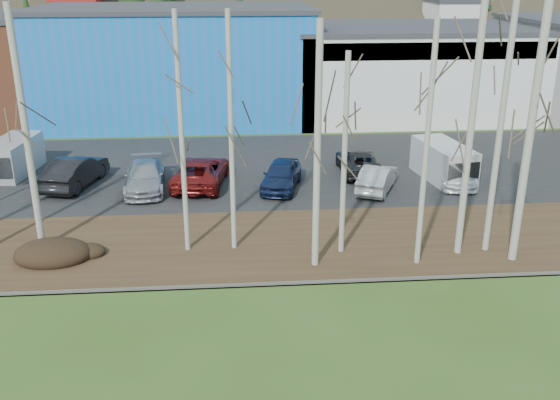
{
  "coord_description": "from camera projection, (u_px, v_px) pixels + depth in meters",
  "views": [
    {
      "loc": [
        -1.94,
        -9.5,
        11.07
      ],
      "look_at": [
        -0.13,
        13.21,
        2.5
      ],
      "focal_mm": 40.0,
      "sensor_mm": 36.0,
      "label": 1
    }
  ],
  "objects": [
    {
      "name": "building_white",
      "position": [
        408.0,
        70.0,
        48.97
      ],
      "size": [
        18.36,
        12.24,
        6.8
      ],
      "color": "silver",
      "rests_on": "ground"
    },
    {
      "name": "car_1",
      "position": [
        75.0,
        171.0,
        32.77
      ],
      "size": [
        2.8,
        5.14,
        1.61
      ],
      "primitive_type": "imported",
      "rotation": [
        0.0,
        0.0,
        2.9
      ],
      "color": "black",
      "rests_on": "parking_lot"
    },
    {
      "name": "parking_lot",
      "position": [
        266.0,
        168.0,
        36.21
      ],
      "size": [
        80.0,
        14.0,
        0.14
      ],
      "primitive_type": "cube",
      "color": "black",
      "rests_on": "ground"
    },
    {
      "name": "birch_9",
      "position": [
        502.0,
        112.0,
        23.61
      ],
      "size": [
        0.24,
        0.24,
        11.5
      ],
      "color": "#B6B3A5",
      "rests_on": "far_bank"
    },
    {
      "name": "van_white",
      "position": [
        445.0,
        163.0,
        33.62
      ],
      "size": [
        2.5,
        4.7,
        1.96
      ],
      "rotation": [
        0.0,
        0.0,
        0.15
      ],
      "color": "white",
      "rests_on": "parking_lot"
    },
    {
      "name": "building_blue",
      "position": [
        176.0,
        63.0,
        47.38
      ],
      "size": [
        20.4,
        12.24,
        8.3
      ],
      "color": "blue",
      "rests_on": "ground"
    },
    {
      "name": "far_bank",
      "position": [
        281.0,
        243.0,
        26.41
      ],
      "size": [
        80.0,
        7.0,
        0.15
      ],
      "primitive_type": "cube",
      "color": "#382616",
      "rests_on": "ground"
    },
    {
      "name": "birch_4",
      "position": [
        317.0,
        150.0,
        22.73
      ],
      "size": [
        0.26,
        0.26,
        9.26
      ],
      "color": "#B6B3A5",
      "rests_on": "far_bank"
    },
    {
      "name": "birch_8",
      "position": [
        471.0,
        126.0,
        23.53
      ],
      "size": [
        0.27,
        0.27,
        10.5
      ],
      "color": "#B6B3A5",
      "rests_on": "far_bank"
    },
    {
      "name": "river",
      "position": [
        299.0,
        341.0,
        19.63
      ],
      "size": [
        80.0,
        8.0,
        0.9
      ],
      "primitive_type": null,
      "color": "black",
      "rests_on": "ground"
    },
    {
      "name": "birch_10",
      "position": [
        182.0,
        137.0,
        23.99
      ],
      "size": [
        0.2,
        0.2,
        9.49
      ],
      "color": "#B6B3A5",
      "rests_on": "far_bank"
    },
    {
      "name": "car_5",
      "position": [
        377.0,
        178.0,
        32.16
      ],
      "size": [
        2.99,
        4.29,
        1.34
      ],
      "primitive_type": "imported",
      "rotation": [
        0.0,
        0.0,
        2.71
      ],
      "color": "#B4B4B7",
      "rests_on": "parking_lot"
    },
    {
      "name": "van_grey",
      "position": [
        12.0,
        158.0,
        34.59
      ],
      "size": [
        2.29,
        4.56,
        1.92
      ],
      "rotation": [
        0.0,
        0.0,
        -0.11
      ],
      "color": "#B7B9BC",
      "rests_on": "parking_lot"
    },
    {
      "name": "car_3",
      "position": [
        145.0,
        177.0,
        32.25
      ],
      "size": [
        2.31,
        4.96,
        1.4
      ],
      "primitive_type": "imported",
      "rotation": [
        0.0,
        0.0,
        0.07
      ],
      "color": "#9B9EA4",
      "rests_on": "parking_lot"
    },
    {
      "name": "birch_6",
      "position": [
        426.0,
        148.0,
        22.89
      ],
      "size": [
        0.21,
        0.21,
        9.3
      ],
      "color": "#B6B3A5",
      "rests_on": "far_bank"
    },
    {
      "name": "dirt_mound",
      "position": [
        53.0,
        252.0,
        24.67
      ],
      "size": [
        3.03,
        2.14,
        0.59
      ],
      "primitive_type": "ellipsoid",
      "color": "black",
      "rests_on": "far_bank"
    },
    {
      "name": "car_6",
      "position": [
        358.0,
        162.0,
        34.9
      ],
      "size": [
        2.32,
        4.74,
        1.29
      ],
      "primitive_type": "imported",
      "rotation": [
        0.0,
        0.0,
        3.1
      ],
      "color": "#232426",
      "rests_on": "parking_lot"
    },
    {
      "name": "far_bank_rocks",
      "position": [
        287.0,
        280.0,
        23.45
      ],
      "size": [
        80.0,
        0.8,
        0.46
      ],
      "primitive_type": null,
      "color": "#47423D",
      "rests_on": "ground"
    },
    {
      "name": "birch_3",
      "position": [
        231.0,
        136.0,
        24.13
      ],
      "size": [
        0.2,
        0.2,
        9.49
      ],
      "color": "#B6B3A5",
      "rests_on": "far_bank"
    },
    {
      "name": "car_7",
      "position": [
        452.0,
        170.0,
        33.39
      ],
      "size": [
        2.26,
        4.67,
        1.31
      ],
      "primitive_type": "imported",
      "rotation": [
        0.0,
        0.0,
        -0.1
      ],
      "color": "white",
      "rests_on": "parking_lot"
    },
    {
      "name": "car_4",
      "position": [
        281.0,
        175.0,
        32.45
      ],
      "size": [
        2.73,
        4.56,
        1.45
      ],
      "primitive_type": "imported",
      "rotation": [
        0.0,
        0.0,
        -0.25
      ],
      "color": "#172448",
      "rests_on": "parking_lot"
    },
    {
      "name": "birch_2",
      "position": [
        26.0,
        133.0,
        24.12
      ],
      "size": [
        0.27,
        0.27,
        9.72
      ],
      "color": "#B6B3A5",
      "rests_on": "far_bank"
    },
    {
      "name": "car_2",
      "position": [
        201.0,
        172.0,
        32.95
      ],
      "size": [
        3.17,
        5.62,
        1.48
      ],
      "primitive_type": "imported",
      "rotation": [
        0.0,
        0.0,
        3.0
      ],
      "color": "maroon",
      "rests_on": "parking_lot"
    },
    {
      "name": "birch_5",
      "position": [
        344.0,
        157.0,
        24.09
      ],
      "size": [
        0.21,
        0.21,
        8.03
      ],
      "color": "#B6B3A5",
      "rests_on": "far_bank"
    },
    {
      "name": "birch_7",
      "position": [
        531.0,
        126.0,
        22.91
      ],
      "size": [
        0.31,
        0.31,
        10.79
      ],
      "color": "#B6B3A5",
      "rests_on": "far_bank"
    }
  ]
}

